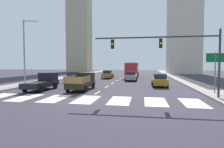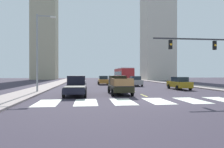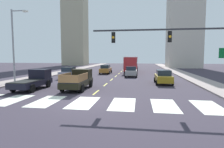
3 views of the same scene
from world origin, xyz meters
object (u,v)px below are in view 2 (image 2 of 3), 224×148
(pickup_stakebed, at_px, (119,85))
(streetlight_left, at_px, (39,49))
(sedan_near_right, at_px, (79,82))
(sedan_far, at_px, (135,81))
(city_bus, at_px, (123,74))
(sedan_mid, at_px, (179,83))
(sedan_near_left, at_px, (103,80))
(pickup_dark, at_px, (76,86))

(pickup_stakebed, xyz_separation_m, streetlight_left, (-8.93, 2.56, 4.03))
(sedan_near_right, bearing_deg, sedan_far, 24.04)
(city_bus, bearing_deg, streetlight_left, -123.77)
(sedan_mid, bearing_deg, sedan_far, 120.27)
(pickup_stakebed, relative_size, sedan_mid, 1.18)
(sedan_near_left, height_order, streetlight_left, streetlight_left)
(pickup_dark, xyz_separation_m, sedan_far, (9.43, 13.65, -0.06))
(pickup_dark, xyz_separation_m, streetlight_left, (-4.38, 3.24, 4.05))
(city_bus, height_order, sedan_near_left, city_bus)
(sedan_near_right, xyz_separation_m, streetlight_left, (-4.36, -6.64, 4.11))
(pickup_dark, height_order, sedan_near_right, pickup_dark)
(sedan_near_right, bearing_deg, pickup_stakebed, -61.32)
(pickup_stakebed, xyz_separation_m, sedan_near_left, (-0.33, 17.63, -0.08))
(sedan_near_left, xyz_separation_m, streetlight_left, (-8.60, -15.07, 4.11))
(pickup_stakebed, bearing_deg, city_bus, 75.89)
(pickup_stakebed, distance_m, sedan_near_left, 17.63)
(pickup_dark, height_order, sedan_far, pickup_dark)
(sedan_mid, bearing_deg, sedan_near_left, 129.06)
(sedan_far, distance_m, sedan_near_left, 6.98)
(pickup_stakebed, bearing_deg, sedan_mid, 25.62)
(pickup_dark, distance_m, streetlight_left, 6.78)
(pickup_stakebed, relative_size, sedan_near_left, 1.18)
(sedan_far, relative_size, sedan_near_right, 1.00)
(sedan_far, height_order, streetlight_left, streetlight_left)
(pickup_stakebed, distance_m, sedan_near_right, 10.27)
(city_bus, bearing_deg, sedan_near_right, -124.25)
(sedan_far, distance_m, sedan_near_right, 10.18)
(city_bus, distance_m, streetlight_left, 24.00)
(sedan_near_left, bearing_deg, streetlight_left, -118.25)
(sedan_near_right, bearing_deg, sedan_mid, -15.02)
(pickup_stakebed, relative_size, streetlight_left, 0.58)
(sedan_mid, xyz_separation_m, streetlight_left, (-18.07, -2.37, 4.11))
(pickup_dark, bearing_deg, sedan_mid, 22.56)
(city_bus, bearing_deg, sedan_near_left, -135.68)
(pickup_dark, relative_size, streetlight_left, 0.58)
(sedan_near_right, relative_size, streetlight_left, 0.49)
(pickup_dark, xyz_separation_m, city_bus, (9.02, 22.92, 1.03))
(pickup_stakebed, xyz_separation_m, sedan_near_right, (-4.57, 9.19, -0.08))
(sedan_far, xyz_separation_m, streetlight_left, (-13.80, -10.41, 4.11))
(sedan_far, bearing_deg, city_bus, 91.38)
(city_bus, distance_m, sedan_near_left, 6.75)
(pickup_stakebed, height_order, sedan_far, pickup_stakebed)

